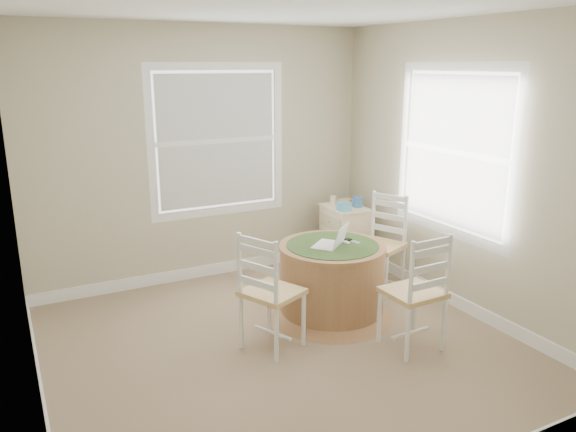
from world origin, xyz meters
TOP-DOWN VIEW (x-y plane):
  - room at (0.17, 0.16)m, footprint 3.64×3.64m
  - round_table at (0.66, 0.33)m, footprint 1.13×1.13m
  - chair_left at (-0.07, 0.05)m, footprint 0.54×0.55m
  - chair_near at (0.92, -0.46)m, footprint 0.43×0.41m
  - chair_right at (1.39, 0.62)m, footprint 0.54×0.55m
  - laptop at (0.63, 0.32)m, footprint 0.39×0.38m
  - mouse at (0.79, 0.32)m, footprint 0.07×0.09m
  - phone at (0.88, 0.30)m, footprint 0.06×0.10m
  - keys at (0.84, 0.37)m, footprint 0.07×0.06m
  - corner_chest at (1.45, 1.35)m, footprint 0.41×0.54m
  - tissue_box at (1.35, 1.22)m, footprint 0.12×0.12m
  - box_yellow at (1.50, 1.43)m, footprint 0.15×0.10m
  - box_blue at (1.54, 1.28)m, footprint 0.08×0.08m
  - cup_cream at (1.41, 1.51)m, footprint 0.07×0.07m

SIDE VIEW (x-z plane):
  - corner_chest at x=1.45m, z-range 0.00..0.70m
  - round_table at x=0.66m, z-range 0.03..0.71m
  - chair_left at x=-0.07m, z-range 0.00..0.95m
  - chair_near at x=0.92m, z-range 0.00..0.95m
  - chair_right at x=1.39m, z-range 0.00..0.95m
  - phone at x=0.88m, z-range 0.66..0.68m
  - keys at x=0.84m, z-range 0.66..0.69m
  - mouse at x=0.79m, z-range 0.66..0.69m
  - laptop at x=0.63m, z-range 0.60..0.80m
  - box_yellow at x=1.50m, z-range 0.70..0.76m
  - cup_cream at x=1.41m, z-range 0.70..0.79m
  - tissue_box at x=1.35m, z-range 0.70..0.80m
  - box_blue at x=1.54m, z-range 0.70..0.82m
  - room at x=0.17m, z-range -0.02..2.62m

